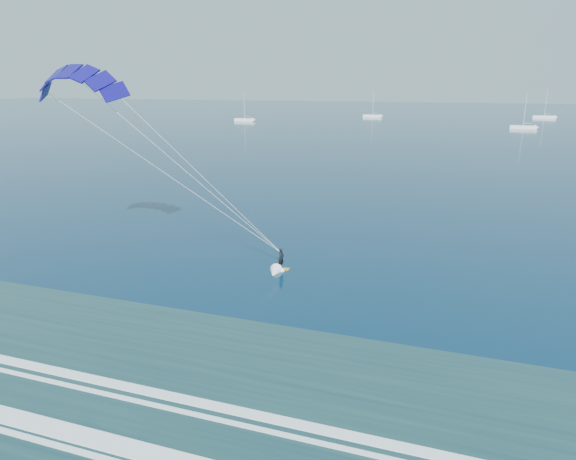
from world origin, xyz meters
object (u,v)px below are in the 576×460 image
Objects in this scene: kitesurfer_rig at (182,168)px; sailboat_3 at (544,117)px; sailboat_1 at (372,116)px; sailboat_2 at (523,127)px; sailboat_0 at (245,120)px.

sailboat_3 is (53.84, 231.14, -8.40)m from kitesurfer_rig.
sailboat_1 is at bearing 95.97° from kitesurfer_rig.
sailboat_2 is (61.72, -46.52, 0.01)m from sailboat_1.
sailboat_3 is at bearing 77.66° from sailboat_2.
sailboat_2 is at bearing -102.34° from sailboat_3.
sailboat_0 is at bearing -136.48° from sailboat_1.
sailboat_3 reaches higher than sailboat_1.
kitesurfer_rig is 1.67× the size of sailboat_0.
sailboat_1 is (46.58, 44.23, -0.00)m from sailboat_0.
kitesurfer_rig is 1.49× the size of sailboat_3.
sailboat_2 is 66.95m from sailboat_3.
sailboat_3 reaches higher than sailboat_0.
sailboat_2 is at bearing 76.58° from kitesurfer_rig.
sailboat_1 is 78.34m from sailboat_3.
kitesurfer_rig is 237.48m from sailboat_3.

